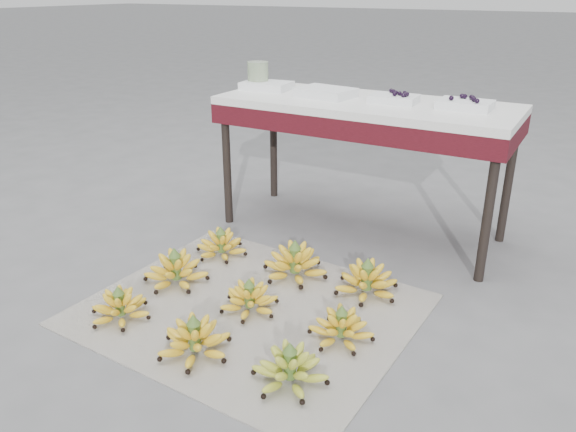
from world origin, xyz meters
The scene contains 17 objects.
ground centered at (0.00, 0.00, 0.00)m, with size 60.00×60.00×0.00m, color #5B5B5E.
newspaper_mat centered at (0.05, 0.04, 0.00)m, with size 1.25×1.05×0.01m, color white.
bunch_front_left centered at (-0.35, -0.27, 0.05)m, with size 0.26×0.26×0.14m.
bunch_front_center centered at (0.05, -0.31, 0.06)m, with size 0.31×0.31×0.16m.
bunch_front_right centered at (0.41, -0.28, 0.06)m, with size 0.31×0.31×0.15m.
bunch_mid_left centered at (-0.35, 0.06, 0.06)m, with size 0.35×0.35×0.17m.
bunch_mid_center centered at (0.06, 0.03, 0.05)m, with size 0.29×0.29×0.14m.
bunch_mid_right centered at (0.46, 0.03, 0.06)m, with size 0.27×0.27×0.15m.
bunch_back_left centered at (-0.34, 0.38, 0.06)m, with size 0.27×0.27×0.15m.
bunch_back_center centered at (0.07, 0.37, 0.07)m, with size 0.32×0.32×0.18m.
bunch_back_right centered at (0.41, 0.39, 0.06)m, with size 0.35×0.35×0.17m.
vendor_table centered at (0.12, 0.99, 0.61)m, with size 1.45×0.58×0.69m.
tray_far_left centered at (-0.46, 1.01, 0.71)m, with size 0.27×0.20×0.04m.
tray_left centered at (-0.09, 0.98, 0.72)m, with size 0.30×0.23×0.04m.
tray_right centered at (0.26, 1.01, 0.71)m, with size 0.23×0.17×0.06m.
tray_far_right centered at (0.59, 1.03, 0.71)m, with size 0.24×0.17×0.06m.
glass_jar centered at (-0.52, 1.02, 0.76)m, with size 0.11×0.11×0.14m, color beige.
Camera 1 is at (1.15, -1.58, 1.21)m, focal length 35.00 mm.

